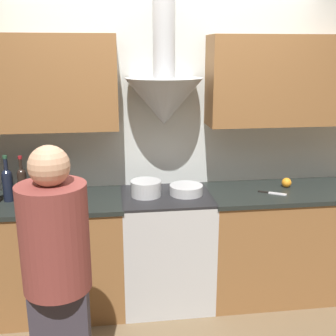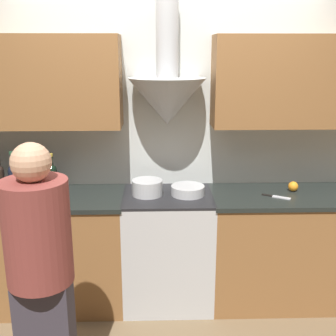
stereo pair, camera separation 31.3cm
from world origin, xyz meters
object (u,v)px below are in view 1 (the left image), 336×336
(stove_range, at_px, (166,248))
(wine_bottle_8, at_px, (36,182))
(wine_bottle_7, at_px, (22,183))
(mixing_bowl, at_px, (186,190))
(stock_pot, at_px, (146,188))
(person_foreground_left, at_px, (58,279))
(wine_bottle_9, at_px, (48,182))
(orange_fruit, at_px, (287,182))
(wine_bottle_6, at_px, (8,183))

(stove_range, relative_size, wine_bottle_8, 2.62)
(wine_bottle_7, relative_size, mixing_bowl, 1.33)
(stove_range, bearing_deg, wine_bottle_7, 179.44)
(stock_pot, bearing_deg, wine_bottle_8, -179.45)
(person_foreground_left, bearing_deg, wine_bottle_9, 99.53)
(mixing_bowl, relative_size, person_foreground_left, 0.17)
(mixing_bowl, bearing_deg, wine_bottle_7, 179.64)
(stock_pot, distance_m, mixing_bowl, 0.32)
(stove_range, height_order, wine_bottle_9, wine_bottle_9)
(stock_pot, bearing_deg, orange_fruit, 2.90)
(stock_pot, bearing_deg, wine_bottle_9, 178.74)
(wine_bottle_8, bearing_deg, orange_fruit, 1.93)
(wine_bottle_9, xyz_separation_m, mixing_bowl, (1.06, -0.02, -0.10))
(stove_range, distance_m, person_foreground_left, 1.37)
(wine_bottle_6, height_order, wine_bottle_7, wine_bottle_6)
(stove_range, distance_m, orange_fruit, 1.14)
(wine_bottle_6, relative_size, orange_fruit, 4.41)
(wine_bottle_8, bearing_deg, stock_pot, 0.55)
(stock_pot, xyz_separation_m, mixing_bowl, (0.32, -0.01, -0.02))
(wine_bottle_9, relative_size, mixing_bowl, 1.28)
(wine_bottle_8, bearing_deg, stove_range, -0.02)
(wine_bottle_9, bearing_deg, wine_bottle_8, -164.77)
(wine_bottle_9, bearing_deg, stove_range, -1.57)
(wine_bottle_7, height_order, orange_fruit, wine_bottle_7)
(stock_pot, bearing_deg, wine_bottle_7, 179.86)
(stove_range, distance_m, wine_bottle_9, 1.08)
(wine_bottle_7, distance_m, person_foreground_left, 1.18)
(wine_bottle_8, relative_size, wine_bottle_9, 1.05)
(stove_range, relative_size, person_foreground_left, 0.58)
(wine_bottle_6, distance_m, wine_bottle_8, 0.21)
(wine_bottle_8, height_order, person_foreground_left, person_foreground_left)
(orange_fruit, bearing_deg, wine_bottle_8, -178.07)
(stove_range, distance_m, wine_bottle_6, 1.34)
(wine_bottle_7, height_order, mixing_bowl, wine_bottle_7)
(orange_fruit, bearing_deg, wine_bottle_7, -178.44)
(stock_pot, bearing_deg, person_foreground_left, -116.67)
(wine_bottle_9, height_order, stock_pot, wine_bottle_9)
(stove_range, bearing_deg, wine_bottle_9, 178.43)
(wine_bottle_7, distance_m, orange_fruit, 2.11)
(wine_bottle_6, bearing_deg, mixing_bowl, -1.03)
(wine_bottle_8, xyz_separation_m, mixing_bowl, (1.15, 0.00, -0.11))
(wine_bottle_6, height_order, orange_fruit, wine_bottle_6)
(stove_range, bearing_deg, wine_bottle_8, 179.98)
(wine_bottle_7, height_order, wine_bottle_8, wine_bottle_8)
(wine_bottle_8, bearing_deg, mixing_bowl, 0.12)
(mixing_bowl, relative_size, orange_fruit, 3.29)
(wine_bottle_6, xyz_separation_m, stock_pot, (1.04, -0.02, -0.08))
(wine_bottle_9, bearing_deg, mixing_bowl, -1.19)
(wine_bottle_7, height_order, person_foreground_left, person_foreground_left)
(wine_bottle_6, relative_size, wine_bottle_7, 1.01)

